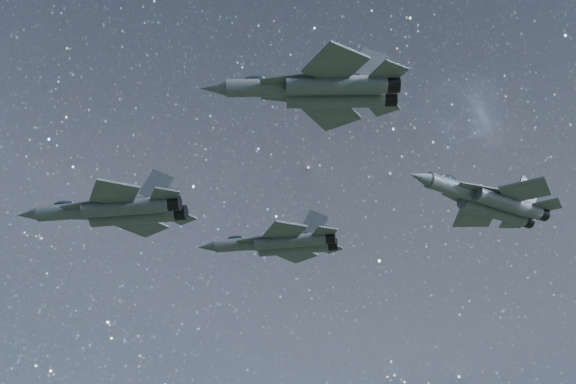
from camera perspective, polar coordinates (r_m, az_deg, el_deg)
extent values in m
cylinder|color=#3A4249|center=(77.12, -17.60, -1.55)|extent=(8.49, 4.54, 1.77)
cone|color=#3A4249|center=(79.63, -21.13, -1.79)|extent=(3.10, 2.42, 1.59)
ellipsoid|color=black|center=(78.08, -18.41, -1.06)|extent=(2.94, 2.04, 0.87)
cube|color=#3A4249|center=(74.74, -13.53, -1.31)|extent=(9.32, 4.78, 1.47)
cylinder|color=#3A4249|center=(73.41, -13.56, -1.25)|extent=(9.56, 4.93, 1.77)
cylinder|color=#3A4249|center=(75.29, -12.95, -2.02)|extent=(9.56, 4.93, 1.77)
cylinder|color=black|center=(71.66, -9.69, -0.97)|extent=(1.95, 2.04, 1.63)
cylinder|color=black|center=(73.58, -9.15, -1.77)|extent=(1.95, 2.04, 1.63)
cube|color=#3A4249|center=(74.97, -16.69, -1.03)|extent=(5.70, 4.11, 0.14)
cube|color=#3A4249|center=(77.44, -15.78, -2.05)|extent=(6.02, 2.16, 0.14)
cube|color=#3A4249|center=(71.39, -14.49, -0.12)|extent=(5.23, 5.67, 0.23)
cube|color=#3A4249|center=(77.74, -12.38, -2.75)|extent=(6.50, 6.40, 0.23)
cube|color=#3A4249|center=(70.67, -10.38, -0.29)|extent=(3.06, 3.25, 0.17)
cube|color=#3A4249|center=(75.07, -9.14, -2.13)|extent=(3.85, 3.82, 0.17)
cube|color=#3A4249|center=(73.02, -11.06, 0.53)|extent=(3.66, 1.81, 4.04)
cube|color=#3A4249|center=(75.37, -10.37, -0.49)|extent=(3.86, 1.22, 4.04)
cylinder|color=#3A4249|center=(86.28, -3.58, -4.41)|extent=(7.97, 4.46, 1.67)
cone|color=#3A4249|center=(87.60, -6.86, -4.64)|extent=(2.94, 2.34, 1.50)
ellipsoid|color=black|center=(86.91, -4.39, -3.99)|extent=(2.78, 1.98, 0.82)
cube|color=#3A4249|center=(85.16, 0.06, -4.18)|extent=(8.74, 4.72, 1.39)
cylinder|color=#3A4249|center=(83.93, 0.21, -4.17)|extent=(8.96, 4.85, 1.67)
cylinder|color=#3A4249|center=(85.86, 0.47, -4.73)|extent=(8.96, 4.85, 1.67)
cylinder|color=black|center=(83.26, 3.55, -3.91)|extent=(1.86, 1.94, 1.54)
cylinder|color=black|center=(85.21, 3.74, -4.48)|extent=(1.86, 1.94, 1.54)
cube|color=#3A4249|center=(84.52, -2.55, -4.01)|extent=(5.32, 3.98, 0.13)
cube|color=#3A4249|center=(87.10, -2.13, -4.78)|extent=(5.68, 2.18, 0.13)
cube|color=#3A4249|center=(81.75, -0.26, -3.32)|extent=(4.83, 5.26, 0.21)
cube|color=#3A4249|center=(88.30, 0.63, -5.26)|extent=(6.11, 6.00, 0.21)
cube|color=#3A4249|center=(82.14, 3.12, -3.41)|extent=(2.82, 3.00, 0.16)
cube|color=#3A4249|center=(86.60, 3.57, -4.74)|extent=(3.62, 3.59, 0.16)
cube|color=#3A4249|center=(84.08, 2.26, -2.67)|extent=(3.41, 1.80, 3.81)
cube|color=#3A4249|center=(86.48, 2.52, -3.41)|extent=(3.61, 1.24, 3.81)
cylinder|color=#3A4249|center=(56.48, -1.53, 8.81)|extent=(7.36, 2.97, 1.52)
cone|color=#3A4249|center=(56.85, -6.29, 8.72)|extent=(2.57, 1.81, 1.36)
ellipsoid|color=black|center=(56.98, -2.71, 9.38)|extent=(2.48, 1.48, 0.75)
cube|color=#3A4249|center=(56.48, 3.67, 8.80)|extent=(8.11, 3.07, 1.27)
cylinder|color=#3A4249|center=(55.47, 4.13, 9.04)|extent=(8.32, 3.16, 1.52)
cylinder|color=#3A4249|center=(57.03, 4.04, 7.86)|extent=(8.32, 3.16, 1.52)
cylinder|color=black|center=(55.91, 8.78, 9.00)|extent=(1.53, 1.63, 1.40)
cylinder|color=black|center=(57.46, 8.54, 7.83)|extent=(1.53, 1.63, 1.40)
cube|color=#3A4249|center=(55.32, 0.26, 9.55)|extent=(5.08, 2.95, 0.12)
cube|color=#3A4249|center=(57.43, 0.29, 7.95)|extent=(5.08, 1.15, 0.12)
cube|color=#3A4249|center=(53.73, 4.04, 10.71)|extent=(4.92, 5.20, 0.19)
cube|color=#3A4249|center=(59.03, 3.73, 6.69)|extent=(5.57, 5.58, 0.19)
cube|color=#3A4249|center=(54.98, 8.52, 9.96)|extent=(2.89, 3.01, 0.15)
cube|color=#3A4249|center=(58.54, 8.00, 7.27)|extent=(3.29, 3.31, 0.15)
cube|color=#3A4249|center=(56.64, 6.98, 10.67)|extent=(3.29, 1.11, 3.47)
cube|color=#3A4249|center=(58.55, 6.76, 9.18)|extent=(3.38, 0.61, 3.47)
cylinder|color=#3A4249|center=(70.22, 14.20, 0.23)|extent=(7.83, 4.06, 1.63)
cone|color=#3A4249|center=(67.13, 11.07, 1.25)|extent=(2.85, 2.20, 1.46)
ellipsoid|color=black|center=(69.80, 13.37, 1.04)|extent=(2.71, 1.85, 0.80)
cube|color=#3A4249|center=(73.79, 17.28, -0.81)|extent=(8.60, 4.28, 1.36)
cylinder|color=#3A4249|center=(73.27, 18.13, -0.88)|extent=(8.82, 4.41, 1.63)
cylinder|color=#3A4249|center=(74.49, 16.99, -1.52)|extent=(8.82, 4.41, 1.63)
cylinder|color=black|center=(76.68, 20.59, -1.69)|extent=(1.77, 1.86, 1.50)
cylinder|color=black|center=(77.85, 19.46, -2.29)|extent=(1.77, 1.86, 1.50)
cube|color=#3A4249|center=(70.54, 16.09, 0.25)|extent=(5.53, 1.90, 0.13)
cube|color=#3A4249|center=(72.25, 14.54, -0.67)|extent=(5.27, 3.71, 0.13)
cube|color=#3A4249|center=(71.80, 19.42, 0.10)|extent=(5.98, 5.90, 0.21)
cube|color=#3A4249|center=(75.96, 15.53, -2.09)|extent=(4.87, 5.26, 0.21)
cube|color=#3A4249|center=(75.72, 21.12, -1.08)|extent=(3.54, 3.52, 0.16)
cube|color=#3A4249|center=(78.42, 18.51, -2.47)|extent=(2.85, 3.02, 0.16)
cube|color=#3A4249|center=(76.11, 19.61, 0.01)|extent=(3.56, 1.07, 3.71)
cube|color=#3A4249|center=(77.58, 18.21, -0.77)|extent=(3.39, 1.62, 3.71)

